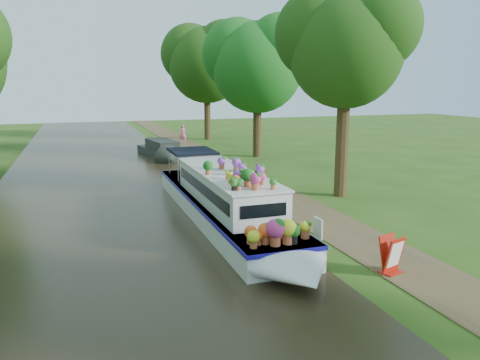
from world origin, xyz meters
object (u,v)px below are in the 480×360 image
at_px(plant_boat, 227,200).
at_px(second_boat, 162,150).
at_px(sandwich_board, 392,256).
at_px(pedestrian_pink, 183,134).

distance_m(plant_boat, second_boat, 16.04).
height_order(sandwich_board, pedestrian_pink, pedestrian_pink).
height_order(plant_boat, pedestrian_pink, plant_boat).
height_order(plant_boat, sandwich_board, plant_boat).
bearing_deg(plant_boat, second_boat, 88.21).
relative_size(sandwich_board, pedestrian_pink, 0.65).
xyz_separation_m(plant_boat, pedestrian_pink, (3.54, 23.25, -0.06)).
distance_m(second_boat, pedestrian_pink, 7.85).
relative_size(plant_boat, sandwich_board, 13.72).
xyz_separation_m(second_boat, pedestrian_pink, (3.04, 7.23, 0.30)).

